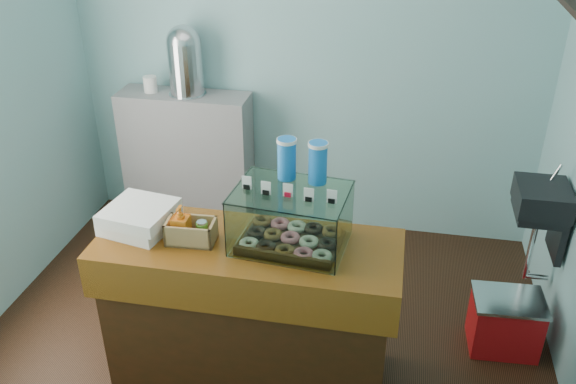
% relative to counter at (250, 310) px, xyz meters
% --- Properties ---
extents(ground, '(3.50, 3.50, 0.00)m').
position_rel_counter_xyz_m(ground, '(0.00, 0.25, -0.46)').
color(ground, black).
rests_on(ground, ground).
extents(room_shell, '(3.54, 3.04, 2.82)m').
position_rel_counter_xyz_m(room_shell, '(0.03, 0.26, 1.25)').
color(room_shell, '#84C0C0').
rests_on(room_shell, ground).
extents(counter, '(1.60, 0.60, 0.90)m').
position_rel_counter_xyz_m(counter, '(0.00, 0.00, 0.00)').
color(counter, '#3D1C0B').
rests_on(counter, ground).
extents(back_shelf, '(1.00, 0.32, 1.10)m').
position_rel_counter_xyz_m(back_shelf, '(-0.90, 1.57, 0.09)').
color(back_shelf, gray).
rests_on(back_shelf, ground).
extents(display_case, '(0.60, 0.47, 0.53)m').
position_rel_counter_xyz_m(display_case, '(0.23, 0.07, 0.61)').
color(display_case, black).
rests_on(display_case, counter).
extents(condiment_crate, '(0.26, 0.16, 0.20)m').
position_rel_counter_xyz_m(condiment_crate, '(-0.30, -0.03, 0.51)').
color(condiment_crate, tan).
rests_on(condiment_crate, counter).
extents(pastry_boxes, '(0.40, 0.40, 0.13)m').
position_rel_counter_xyz_m(pastry_boxes, '(-0.60, 0.04, 0.51)').
color(pastry_boxes, white).
rests_on(pastry_boxes, counter).
extents(coffee_urn, '(0.28, 0.28, 0.52)m').
position_rel_counter_xyz_m(coffee_urn, '(-0.86, 1.58, 0.91)').
color(coffee_urn, silver).
rests_on(coffee_urn, back_shelf).
extents(red_cooler, '(0.43, 0.34, 0.37)m').
position_rel_counter_xyz_m(red_cooler, '(1.45, 0.51, -0.27)').
color(red_cooler, red).
rests_on(red_cooler, ground).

